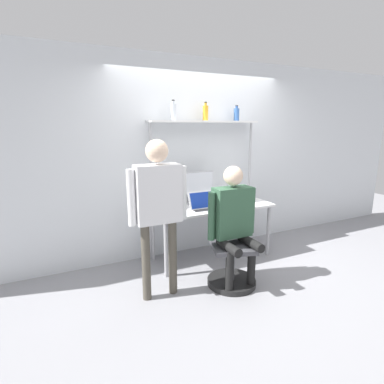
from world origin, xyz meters
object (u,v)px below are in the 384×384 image
object	(u,v)px
person_seated	(234,217)
person_standing	(158,199)
office_chair	(231,259)
monitor	(194,186)
laptop	(203,205)
cell_phone	(222,207)
bottle_blue	(236,114)
bottle_amber	(205,113)
bottle_clear	(173,112)

from	to	relation	value
person_seated	person_standing	size ratio (longest dim) A/B	0.82
office_chair	monitor	bearing A→B (deg)	92.85
monitor	laptop	size ratio (longest dim) A/B	1.66
person_standing	office_chair	bearing A→B (deg)	-6.02
laptop	office_chair	distance (m)	0.79
cell_phone	office_chair	distance (m)	0.78
person_standing	person_seated	bearing A→B (deg)	-9.16
bottle_blue	person_seated	bearing A→B (deg)	-123.15
bottle_amber	bottle_blue	bearing A→B (deg)	0.00
laptop	bottle_clear	xyz separation A→B (m)	(-0.25, 0.35, 1.16)
monitor	laptop	xyz separation A→B (m)	(-0.02, -0.32, -0.18)
laptop	cell_phone	world-z (taller)	laptop
cell_phone	bottle_clear	world-z (taller)	bottle_clear
cell_phone	bottle_clear	distance (m)	1.38
bottle_blue	bottle_amber	size ratio (longest dim) A/B	0.88
person_seated	person_standing	world-z (taller)	person_standing
person_seated	bottle_blue	xyz separation A→B (m)	(0.65, 0.99, 1.14)
office_chair	person_seated	bearing A→B (deg)	-106.12
cell_phone	person_standing	size ratio (longest dim) A/B	0.09
monitor	bottle_clear	bearing A→B (deg)	172.00
monitor	bottle_clear	world-z (taller)	bottle_clear
bottle_clear	bottle_blue	bearing A→B (deg)	0.00
office_chair	person_seated	size ratio (longest dim) A/B	0.68
office_chair	bottle_clear	size ratio (longest dim) A/B	3.73
cell_phone	bottle_amber	bearing A→B (deg)	100.54
monitor	laptop	bearing A→B (deg)	-93.90
bottle_blue	bottle_amber	xyz separation A→B (m)	(-0.49, -0.00, 0.01)
laptop	bottle_amber	distance (m)	1.23
cell_phone	bottle_amber	xyz separation A→B (m)	(-0.07, 0.36, 1.22)
bottle_clear	laptop	bearing A→B (deg)	-54.75
office_chair	bottle_amber	xyz separation A→B (m)	(0.14, 0.95, 1.67)
monitor	person_standing	world-z (taller)	person_standing
laptop	bottle_blue	distance (m)	1.39
person_seated	bottle_amber	bearing A→B (deg)	81.00
monitor	person_seated	bearing A→B (deg)	-88.05
bottle_amber	person_standing	bearing A→B (deg)	-138.76
cell_phone	person_seated	size ratio (longest dim) A/B	0.11
person_standing	bottle_blue	size ratio (longest dim) A/B	7.89
laptop	bottle_amber	bearing A→B (deg)	59.14
bottle_clear	bottle_amber	xyz separation A→B (m)	(0.46, 0.00, -0.00)
person_standing	monitor	bearing A→B (deg)	46.09
bottle_clear	bottle_amber	distance (m)	0.46
laptop	bottle_amber	xyz separation A→B (m)	(0.21, 0.35, 1.16)
laptop	person_seated	xyz separation A→B (m)	(0.05, -0.64, 0.01)
office_chair	bottle_clear	bearing A→B (deg)	108.47
cell_phone	bottle_amber	distance (m)	1.27
person_standing	bottle_amber	bearing A→B (deg)	41.24
office_chair	bottle_blue	xyz separation A→B (m)	(0.64, 0.95, 1.66)
bottle_clear	person_standing	bearing A→B (deg)	-121.15
monitor	office_chair	bearing A→B (deg)	-87.15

